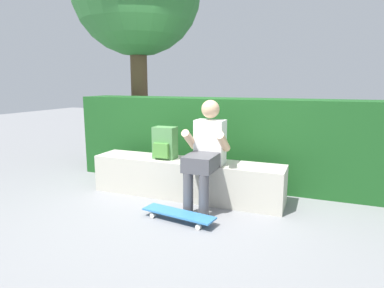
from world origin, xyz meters
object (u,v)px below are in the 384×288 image
(backpack_on_bench, at_px, (165,143))
(bench_main, at_px, (186,178))
(person_skater, at_px, (206,150))
(skateboard_near_person, at_px, (178,214))

(backpack_on_bench, bearing_deg, bench_main, 1.89)
(bench_main, bearing_deg, person_skater, -32.60)
(person_skater, height_order, skateboard_near_person, person_skater)
(bench_main, height_order, skateboard_near_person, bench_main)
(bench_main, relative_size, person_skater, 1.98)
(backpack_on_bench, bearing_deg, person_skater, -18.32)
(backpack_on_bench, bearing_deg, skateboard_near_person, -54.76)
(bench_main, relative_size, backpack_on_bench, 6.04)
(bench_main, bearing_deg, backpack_on_bench, -178.11)
(skateboard_near_person, bearing_deg, person_skater, 76.39)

